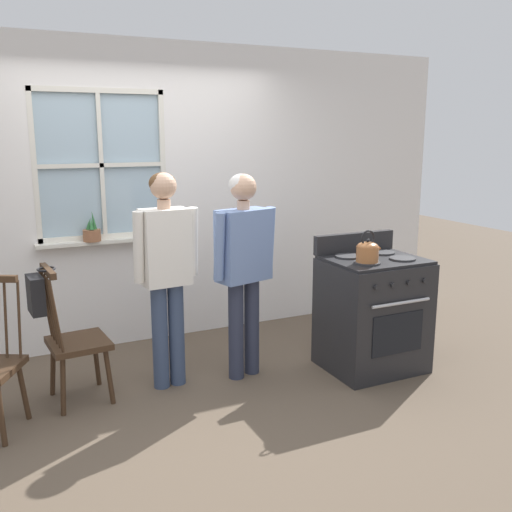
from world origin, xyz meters
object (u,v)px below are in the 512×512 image
object	(u,v)px
kettle	(368,251)
potted_plant	(92,233)
stove	(372,312)
chair_by_window	(75,342)
handbag	(36,294)
person_elderly_left	(166,262)
person_teen_center	(244,256)

from	to	relation	value
kettle	potted_plant	world-z (taller)	potted_plant
potted_plant	kettle	bearing A→B (deg)	-39.87
stove	potted_plant	xyz separation A→B (m)	(-1.97, 1.37, 0.59)
chair_by_window	potted_plant	xyz separation A→B (m)	(0.31, 0.95, 0.62)
handbag	stove	bearing A→B (deg)	-8.94
chair_by_window	kettle	xyz separation A→B (m)	(2.11, -0.55, 0.58)
person_elderly_left	handbag	distance (m)	0.92
kettle	potted_plant	xyz separation A→B (m)	(-1.80, 1.50, 0.04)
person_teen_center	handbag	size ratio (longest dim) A/B	5.23
stove	kettle	distance (m)	0.59
person_teen_center	stove	bearing A→B (deg)	-31.43
person_elderly_left	kettle	distance (m)	1.52
kettle	handbag	size ratio (longest dim) A/B	0.80
chair_by_window	potted_plant	size ratio (longest dim) A/B	3.83
person_teen_center	potted_plant	xyz separation A→B (m)	(-0.95, 1.07, 0.09)
person_elderly_left	person_teen_center	xyz separation A→B (m)	(0.59, -0.07, 0.00)
potted_plant	handbag	bearing A→B (deg)	-119.33
chair_by_window	potted_plant	distance (m)	1.18
person_elderly_left	person_teen_center	distance (m)	0.60
chair_by_window	person_elderly_left	distance (m)	0.86
kettle	potted_plant	distance (m)	2.34
handbag	person_elderly_left	bearing A→B (deg)	-1.28
chair_by_window	person_elderly_left	world-z (taller)	person_elderly_left
person_elderly_left	chair_by_window	bearing A→B (deg)	171.70
chair_by_window	kettle	distance (m)	2.26
handbag	person_teen_center	bearing A→B (deg)	-3.60
chair_by_window	person_teen_center	size ratio (longest dim) A/B	0.63
person_elderly_left	potted_plant	size ratio (longest dim) A/B	6.19
stove	kettle	xyz separation A→B (m)	(-0.17, -0.13, 0.55)
person_elderly_left	handbag	bearing A→B (deg)	173.89
kettle	person_teen_center	bearing A→B (deg)	152.82
potted_plant	handbag	size ratio (longest dim) A/B	0.86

